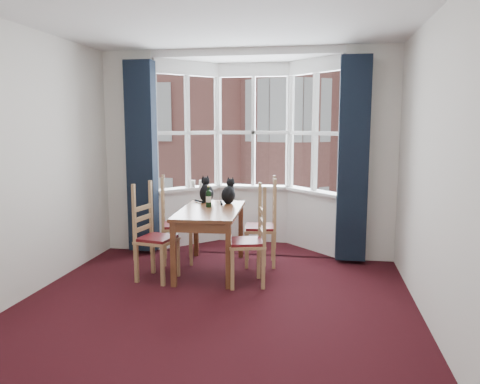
% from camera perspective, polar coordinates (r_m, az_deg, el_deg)
% --- Properties ---
extents(floor, '(4.50, 4.50, 0.00)m').
position_cam_1_polar(floor, '(4.55, -4.00, -15.10)').
color(floor, black).
rests_on(floor, ground).
extents(ceiling, '(4.50, 4.50, 0.00)m').
position_cam_1_polar(ceiling, '(4.29, -4.41, 21.68)').
color(ceiling, white).
rests_on(ceiling, floor).
extents(wall_left, '(0.00, 4.50, 4.50)m').
position_cam_1_polar(wall_left, '(5.06, -26.76, 2.82)').
color(wall_left, silver).
rests_on(wall_left, floor).
extents(wall_right, '(0.00, 4.50, 4.50)m').
position_cam_1_polar(wall_right, '(4.19, 23.42, 2.07)').
color(wall_right, silver).
rests_on(wall_right, floor).
extents(wall_near, '(4.00, 0.00, 4.00)m').
position_cam_1_polar(wall_near, '(2.11, -19.14, -3.27)').
color(wall_near, silver).
rests_on(wall_near, floor).
extents(wall_back_pier_left, '(0.70, 0.12, 2.80)m').
position_cam_1_polar(wall_back_pier_left, '(6.85, -13.12, 4.69)').
color(wall_back_pier_left, silver).
rests_on(wall_back_pier_left, floor).
extents(wall_back_pier_right, '(0.70, 0.12, 2.80)m').
position_cam_1_polar(wall_back_pier_right, '(6.35, 15.60, 4.33)').
color(wall_back_pier_right, silver).
rests_on(wall_back_pier_right, floor).
extents(bay_window, '(2.76, 0.94, 2.80)m').
position_cam_1_polar(bay_window, '(6.89, 1.35, 4.93)').
color(bay_window, white).
rests_on(bay_window, floor).
extents(curtain_left, '(0.38, 0.22, 2.60)m').
position_cam_1_polar(curtain_left, '(6.60, -11.87, 4.17)').
color(curtain_left, black).
rests_on(curtain_left, floor).
extents(curtain_right, '(0.38, 0.22, 2.60)m').
position_cam_1_polar(curtain_right, '(6.15, 13.61, 3.82)').
color(curtain_right, black).
rests_on(curtain_right, floor).
extents(dining_table, '(0.80, 1.38, 0.78)m').
position_cam_1_polar(dining_table, '(5.74, -3.65, -3.10)').
color(dining_table, brown).
rests_on(dining_table, floor).
extents(chair_left_near, '(0.47, 0.49, 0.92)m').
position_cam_1_polar(chair_left_near, '(5.58, -10.90, -5.68)').
color(chair_left_near, '#A17B4E').
rests_on(chair_left_near, floor).
extents(chair_left_far, '(0.51, 0.52, 0.92)m').
position_cam_1_polar(chair_left_far, '(6.19, -8.49, -4.23)').
color(chair_left_far, '#A17B4E').
rests_on(chair_left_far, floor).
extents(chair_right_near, '(0.50, 0.51, 0.92)m').
position_cam_1_polar(chair_right_near, '(5.30, 1.73, -6.28)').
color(chair_right_near, '#A17B4E').
rests_on(chair_right_near, floor).
extents(chair_right_far, '(0.45, 0.47, 0.92)m').
position_cam_1_polar(chair_right_far, '(6.03, 3.35, -4.49)').
color(chair_right_far, '#A17B4E').
rests_on(chair_right_far, floor).
extents(cat_left, '(0.26, 0.30, 0.36)m').
position_cam_1_polar(cat_left, '(6.24, -4.11, 0.03)').
color(cat_left, black).
rests_on(cat_left, dining_table).
extents(cat_right, '(0.22, 0.28, 0.35)m').
position_cam_1_polar(cat_right, '(6.10, -1.39, -0.17)').
color(cat_right, black).
rests_on(cat_right, dining_table).
extents(wine_bottle, '(0.07, 0.07, 0.27)m').
position_cam_1_polar(wine_bottle, '(5.84, -3.85, -0.71)').
color(wine_bottle, black).
rests_on(wine_bottle, dining_table).
extents(candle_tall, '(0.06, 0.06, 0.11)m').
position_cam_1_polar(candle_tall, '(6.96, -5.74, 0.99)').
color(candle_tall, white).
rests_on(candle_tall, bay_window).
extents(candle_short, '(0.06, 0.06, 0.11)m').
position_cam_1_polar(candle_short, '(6.96, -4.80, 1.01)').
color(candle_short, white).
rests_on(candle_short, bay_window).
extents(street, '(80.00, 80.00, 0.00)m').
position_cam_1_polar(street, '(37.15, 8.03, -3.91)').
color(street, '#333335').
rests_on(street, ground).
extents(tenement_building, '(18.40, 7.80, 15.20)m').
position_cam_1_polar(tenement_building, '(18.09, 6.65, 7.59)').
color(tenement_building, '#A76156').
rests_on(tenement_building, street).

